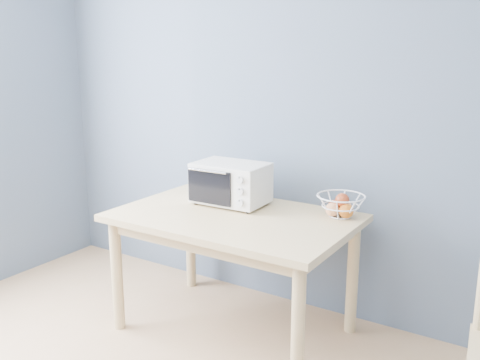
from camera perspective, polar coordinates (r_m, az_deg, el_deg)
The scene contains 3 objects.
dining_table at distance 3.21m, azimuth -0.66°, elevation -5.44°, with size 1.40×0.90×0.75m.
toaster_oven at distance 3.37m, azimuth -1.27°, elevation -0.25°, with size 0.46×0.35×0.27m.
fruit_basket at distance 3.18m, azimuth 10.66°, elevation -2.68°, with size 0.34×0.34×0.14m.
Camera 1 is at (1.56, -0.84, 1.70)m, focal length 40.00 mm.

